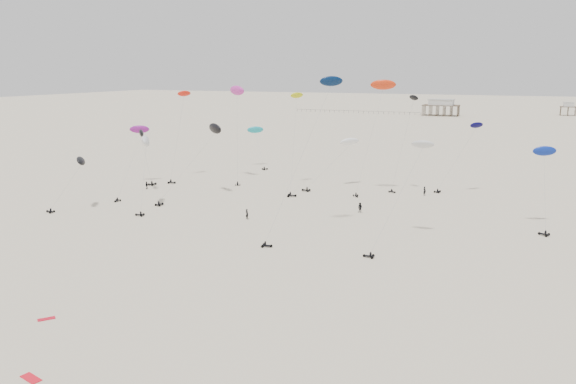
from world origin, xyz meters
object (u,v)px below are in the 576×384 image
at_px(pavilion_main, 441,109).
at_px(pavilion_small, 568,110).
at_px(rig_9, 76,169).
at_px(spectator_0, 247,219).

bearing_deg(pavilion_main, pavilion_small, 23.20).
bearing_deg(rig_9, pavilion_small, -17.52).
distance_m(pavilion_small, spectator_0, 295.20).
height_order(pavilion_main, pavilion_small, pavilion_main).
distance_m(pavilion_small, rig_9, 310.31).
xyz_separation_m(pavilion_main, spectator_0, (-0.30, -256.69, -4.22)).
bearing_deg(pavilion_main, rig_9, -97.49).
bearing_deg(spectator_0, rig_9, 35.77).
xyz_separation_m(pavilion_main, pavilion_small, (70.00, 30.00, -0.74)).
bearing_deg(spectator_0, pavilion_small, -77.11).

